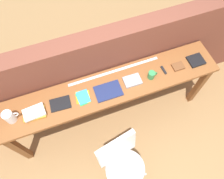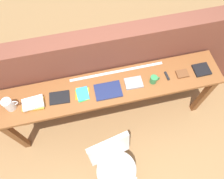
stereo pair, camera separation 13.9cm
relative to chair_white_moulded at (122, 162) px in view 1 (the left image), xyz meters
name	(u,v)px [view 1 (the left image)]	position (x,y,z in m)	size (l,w,h in m)	color
ground_plane	(118,135)	(0.14, 0.43, -0.53)	(40.00, 40.00, 0.00)	#9E7547
brick_wall_back	(101,72)	(0.14, 1.07, 0.14)	(6.00, 0.20, 1.34)	brown
sideboard	(110,92)	(0.14, 0.73, 0.21)	(2.50, 0.44, 0.88)	brown
chair_white_moulded	(122,162)	(0.00, 0.00, 0.00)	(0.52, 0.53, 0.89)	white
pitcher_white	(9,117)	(-0.92, 0.72, 0.43)	(0.14, 0.10, 0.18)	white
book_stack_leftmost	(34,113)	(-0.70, 0.70, 0.38)	(0.23, 0.16, 0.05)	gold
magazine_cycling	(60,104)	(-0.43, 0.72, 0.36)	(0.21, 0.15, 0.01)	black
pamphlet_pile_colourful	(83,97)	(-0.18, 0.71, 0.36)	(0.17, 0.19, 0.01)	orange
book_open_centre	(108,91)	(0.09, 0.69, 0.36)	(0.29, 0.20, 0.02)	navy
book_grey_hardcover	(132,81)	(0.38, 0.71, 0.37)	(0.19, 0.14, 0.03)	#9E9EA3
mug	(152,75)	(0.60, 0.69, 0.40)	(0.11, 0.08, 0.09)	#338C4C
multitool_folded	(164,70)	(0.77, 0.72, 0.36)	(0.02, 0.11, 0.02)	black
leather_journal_brown	(178,66)	(0.94, 0.71, 0.37)	(0.13, 0.10, 0.02)	brown
book_repair_rightmost	(196,60)	(1.18, 0.71, 0.37)	(0.18, 0.16, 0.02)	black
ruler_metal_back_edge	(114,71)	(0.24, 0.90, 0.35)	(1.07, 0.03, 0.00)	silver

